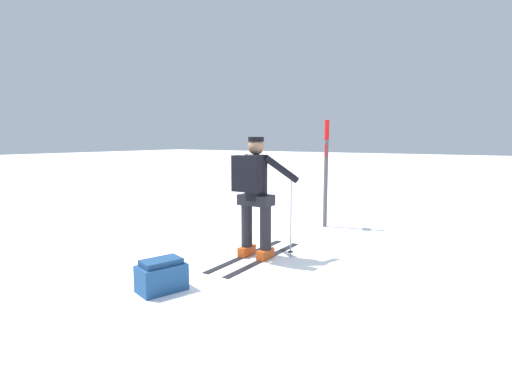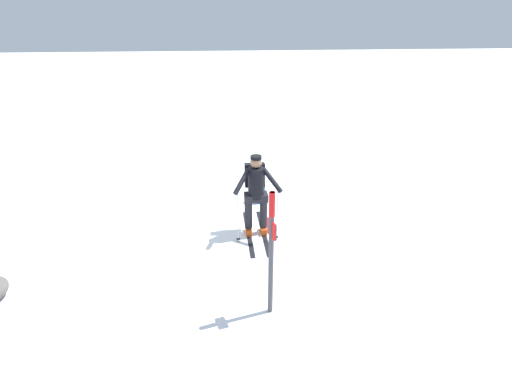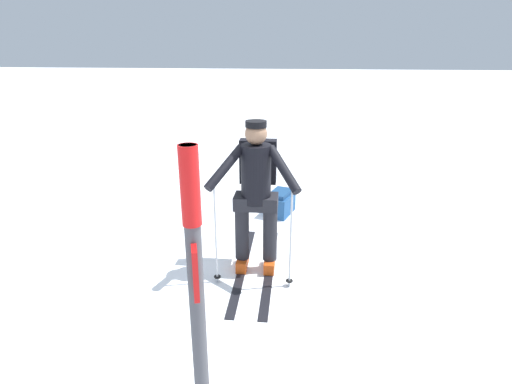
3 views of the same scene
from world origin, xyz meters
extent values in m
plane|color=white|center=(0.00, 0.00, 0.00)|extent=(80.00, 80.00, 0.00)
cube|color=black|center=(0.21, 0.11, 0.01)|extent=(1.79, 0.11, 0.01)
cube|color=#C64714|center=(0.21, 0.11, 0.07)|extent=(0.30, 0.11, 0.12)
cylinder|color=black|center=(0.21, 0.11, 0.46)|extent=(0.15, 0.15, 0.66)
cube|color=black|center=(0.22, -0.18, 0.01)|extent=(1.79, 0.11, 0.01)
cube|color=#C64714|center=(0.22, -0.18, 0.07)|extent=(0.30, 0.11, 0.12)
cylinder|color=black|center=(0.22, -0.18, 0.46)|extent=(0.15, 0.15, 0.66)
cube|color=black|center=(0.21, -0.03, 0.79)|extent=(0.26, 0.45, 0.14)
cylinder|color=black|center=(0.21, -0.03, 1.08)|extent=(0.30, 0.30, 0.60)
sphere|color=#8C664C|center=(0.21, -0.03, 1.49)|extent=(0.22, 0.22, 0.22)
cylinder|color=black|center=(0.21, -0.03, 1.58)|extent=(0.21, 0.21, 0.06)
cube|color=black|center=(-0.01, -0.04, 1.15)|extent=(0.15, 0.38, 0.46)
cylinder|color=#B2B7BC|center=(0.51, 0.34, 0.55)|extent=(0.02, 0.02, 1.09)
cylinder|color=black|center=(0.51, 0.34, 0.06)|extent=(0.07, 0.07, 0.01)
cylinder|color=black|center=(0.39, 0.25, 1.19)|extent=(0.45, 0.38, 0.39)
cylinder|color=#B2B7BC|center=(0.52, -0.40, 0.55)|extent=(0.02, 0.02, 1.09)
cylinder|color=black|center=(0.52, -0.40, 0.06)|extent=(0.07, 0.07, 0.01)
cylinder|color=black|center=(0.40, -0.31, 1.19)|extent=(0.46, 0.37, 0.39)
cube|color=navy|center=(-1.34, 0.14, 0.14)|extent=(0.55, 0.43, 0.28)
cube|color=navy|center=(-1.34, 0.14, 0.31)|extent=(0.46, 0.35, 0.06)
cylinder|color=#4C4C51|center=(2.49, -0.04, 0.96)|extent=(0.07, 0.07, 1.92)
cylinder|color=red|center=(2.49, -0.04, 1.75)|extent=(0.08, 0.08, 0.35)
cube|color=red|center=(2.49, -0.04, 1.38)|extent=(0.24, 0.09, 0.24)
camera|label=1|loc=(-4.17, -2.90, 1.59)|focal=28.00mm
camera|label=2|loc=(7.07, -0.69, 4.02)|focal=28.00mm
camera|label=3|loc=(3.99, 0.40, 2.29)|focal=28.00mm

